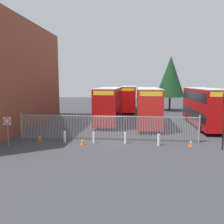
{
  "coord_description": "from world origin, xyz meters",
  "views": [
    {
      "loc": [
        2.44,
        -19.73,
        5.06
      ],
      "look_at": [
        0.0,
        4.0,
        2.0
      ],
      "focal_mm": 36.94,
      "sensor_mm": 36.0,
      "label": 1
    }
  ],
  "objects_px": {
    "bollard_far_right": "(159,140)",
    "traffic_cone_by_gate": "(40,137)",
    "double_decker_bus_near_gate": "(110,104)",
    "bollard_near_right": "(125,138)",
    "traffic_cone_near_kerb": "(191,143)",
    "traffic_cone_mid_forecourt": "(83,141)",
    "speed_limit_sign_post": "(7,124)",
    "double_decker_bus_far_back": "(129,97)",
    "bollard_center_front": "(94,138)",
    "bollard_near_left": "(65,137)",
    "double_decker_bus_behind_fence_left": "(148,105)",
    "double_decker_bus_behind_fence_right": "(204,106)"
  },
  "relations": [
    {
      "from": "bollard_center_front",
      "to": "traffic_cone_near_kerb",
      "type": "distance_m",
      "value": 7.88
    },
    {
      "from": "bollard_far_right",
      "to": "traffic_cone_by_gate",
      "type": "bearing_deg",
      "value": 177.14
    },
    {
      "from": "traffic_cone_mid_forecourt",
      "to": "bollard_near_right",
      "type": "bearing_deg",
      "value": 11.92
    },
    {
      "from": "bollard_center_front",
      "to": "traffic_cone_mid_forecourt",
      "type": "height_order",
      "value": "bollard_center_front"
    },
    {
      "from": "double_decker_bus_behind_fence_left",
      "to": "double_decker_bus_behind_fence_right",
      "type": "distance_m",
      "value": 6.34
    },
    {
      "from": "double_decker_bus_far_back",
      "to": "bollard_center_front",
      "type": "distance_m",
      "value": 22.59
    },
    {
      "from": "double_decker_bus_near_gate",
      "to": "double_decker_bus_far_back",
      "type": "relative_size",
      "value": 1.0
    },
    {
      "from": "bollard_center_front",
      "to": "traffic_cone_near_kerb",
      "type": "relative_size",
      "value": 1.61
    },
    {
      "from": "double_decker_bus_behind_fence_left",
      "to": "bollard_far_right",
      "type": "height_order",
      "value": "double_decker_bus_behind_fence_left"
    },
    {
      "from": "double_decker_bus_far_back",
      "to": "traffic_cone_near_kerb",
      "type": "bearing_deg",
      "value": -75.89
    },
    {
      "from": "bollard_near_right",
      "to": "speed_limit_sign_post",
      "type": "relative_size",
      "value": 0.4
    },
    {
      "from": "traffic_cone_mid_forecourt",
      "to": "traffic_cone_near_kerb",
      "type": "bearing_deg",
      "value": 2.42
    },
    {
      "from": "traffic_cone_by_gate",
      "to": "speed_limit_sign_post",
      "type": "relative_size",
      "value": 0.25
    },
    {
      "from": "traffic_cone_by_gate",
      "to": "bollard_center_front",
      "type": "bearing_deg",
      "value": -4.19
    },
    {
      "from": "bollard_near_right",
      "to": "traffic_cone_near_kerb",
      "type": "height_order",
      "value": "bollard_near_right"
    },
    {
      "from": "double_decker_bus_far_back",
      "to": "bollard_near_right",
      "type": "xyz_separation_m",
      "value": [
        0.45,
        -22.24,
        -1.95
      ]
    },
    {
      "from": "bollard_near_right",
      "to": "speed_limit_sign_post",
      "type": "bearing_deg",
      "value": -168.93
    },
    {
      "from": "bollard_far_right",
      "to": "bollard_near_left",
      "type": "bearing_deg",
      "value": 178.07
    },
    {
      "from": "double_decker_bus_behind_fence_right",
      "to": "bollard_near_left",
      "type": "relative_size",
      "value": 11.38
    },
    {
      "from": "bollard_near_left",
      "to": "traffic_cone_near_kerb",
      "type": "distance_m",
      "value": 10.42
    },
    {
      "from": "double_decker_bus_near_gate",
      "to": "bollard_near_right",
      "type": "bearing_deg",
      "value": -76.15
    },
    {
      "from": "double_decker_bus_behind_fence_right",
      "to": "traffic_cone_by_gate",
      "type": "height_order",
      "value": "double_decker_bus_behind_fence_right"
    },
    {
      "from": "bollard_center_front",
      "to": "bollard_near_right",
      "type": "relative_size",
      "value": 1.0
    },
    {
      "from": "traffic_cone_by_gate",
      "to": "speed_limit_sign_post",
      "type": "bearing_deg",
      "value": -130.84
    },
    {
      "from": "traffic_cone_mid_forecourt",
      "to": "speed_limit_sign_post",
      "type": "xyz_separation_m",
      "value": [
        -5.78,
        -1.08,
        1.49
      ]
    },
    {
      "from": "bollard_center_front",
      "to": "double_decker_bus_behind_fence_left",
      "type": "bearing_deg",
      "value": 61.29
    },
    {
      "from": "bollard_near_left",
      "to": "bollard_near_right",
      "type": "distance_m",
      "value": 5.18
    },
    {
      "from": "bollard_center_front",
      "to": "double_decker_bus_behind_fence_right",
      "type": "bearing_deg",
      "value": 37.21
    },
    {
      "from": "bollard_near_left",
      "to": "double_decker_bus_far_back",
      "type": "bearing_deg",
      "value": 78.02
    },
    {
      "from": "double_decker_bus_near_gate",
      "to": "bollard_far_right",
      "type": "xyz_separation_m",
      "value": [
        5.15,
        -10.28,
        -1.95
      ]
    },
    {
      "from": "double_decker_bus_near_gate",
      "to": "bollard_center_front",
      "type": "bearing_deg",
      "value": -91.02
    },
    {
      "from": "bollard_far_right",
      "to": "traffic_cone_near_kerb",
      "type": "xyz_separation_m",
      "value": [
        2.54,
        -0.06,
        -0.19
      ]
    },
    {
      "from": "bollard_near_left",
      "to": "traffic_cone_mid_forecourt",
      "type": "height_order",
      "value": "bollard_near_left"
    },
    {
      "from": "double_decker_bus_far_back",
      "to": "speed_limit_sign_post",
      "type": "relative_size",
      "value": 4.5
    },
    {
      "from": "speed_limit_sign_post",
      "to": "double_decker_bus_near_gate",
      "type": "bearing_deg",
      "value": 60.07
    },
    {
      "from": "bollard_near_left",
      "to": "double_decker_bus_near_gate",
      "type": "bearing_deg",
      "value": 74.83
    },
    {
      "from": "double_decker_bus_behind_fence_left",
      "to": "traffic_cone_mid_forecourt",
      "type": "xyz_separation_m",
      "value": [
        -5.72,
        -9.51,
        -2.13
      ]
    },
    {
      "from": "double_decker_bus_behind_fence_left",
      "to": "speed_limit_sign_post",
      "type": "distance_m",
      "value": 15.64
    },
    {
      "from": "double_decker_bus_far_back",
      "to": "double_decker_bus_behind_fence_right",
      "type": "bearing_deg",
      "value": -56.93
    },
    {
      "from": "traffic_cone_by_gate",
      "to": "double_decker_bus_far_back",
      "type": "bearing_deg",
      "value": 72.25
    },
    {
      "from": "traffic_cone_near_kerb",
      "to": "speed_limit_sign_post",
      "type": "relative_size",
      "value": 0.25
    },
    {
      "from": "bollard_center_front",
      "to": "bollard_far_right",
      "type": "xyz_separation_m",
      "value": [
        5.33,
        -0.15,
        0.0
      ]
    },
    {
      "from": "double_decker_bus_near_gate",
      "to": "bollard_center_front",
      "type": "relative_size",
      "value": 11.38
    },
    {
      "from": "traffic_cone_mid_forecourt",
      "to": "bollard_center_front",
      "type": "bearing_deg",
      "value": 35.17
    },
    {
      "from": "bollard_near_left",
      "to": "traffic_cone_mid_forecourt",
      "type": "xyz_separation_m",
      "value": [
        1.71,
        -0.69,
        -0.19
      ]
    },
    {
      "from": "bollard_far_right",
      "to": "traffic_cone_mid_forecourt",
      "type": "relative_size",
      "value": 1.61
    },
    {
      "from": "double_decker_bus_behind_fence_right",
      "to": "double_decker_bus_far_back",
      "type": "xyz_separation_m",
      "value": [
        -9.03,
        13.87,
        0.0
      ]
    },
    {
      "from": "bollard_near_left",
      "to": "traffic_cone_by_gate",
      "type": "relative_size",
      "value": 1.61
    },
    {
      "from": "double_decker_bus_behind_fence_left",
      "to": "double_decker_bus_far_back",
      "type": "bearing_deg",
      "value": 101.35
    },
    {
      "from": "double_decker_bus_behind_fence_left",
      "to": "traffic_cone_mid_forecourt",
      "type": "relative_size",
      "value": 18.32
    }
  ]
}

